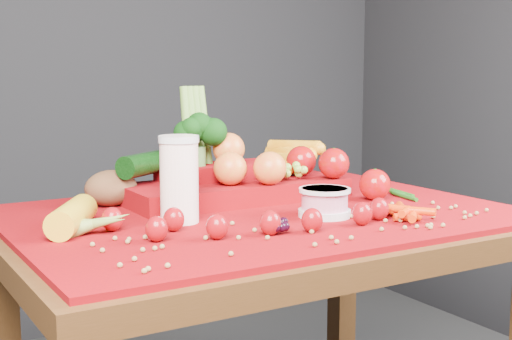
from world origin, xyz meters
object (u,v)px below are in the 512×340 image
table (261,260)px  produce_mound (241,174)px  milk_glass (179,176)px  yogurt_bowl (325,201)px

table → produce_mound: (0.04, 0.16, 0.17)m
milk_glass → yogurt_bowl: bearing=-19.8°
table → produce_mound: produce_mound is taller
yogurt_bowl → produce_mound: (-0.05, 0.27, 0.03)m
milk_glass → produce_mound: size_ratio=0.29×
table → yogurt_bowl: yogurt_bowl is taller
table → milk_glass: (-0.20, -0.01, 0.20)m
table → yogurt_bowl: (0.09, -0.11, 0.14)m
yogurt_bowl → milk_glass: bearing=160.2°
table → yogurt_bowl: size_ratio=10.00×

